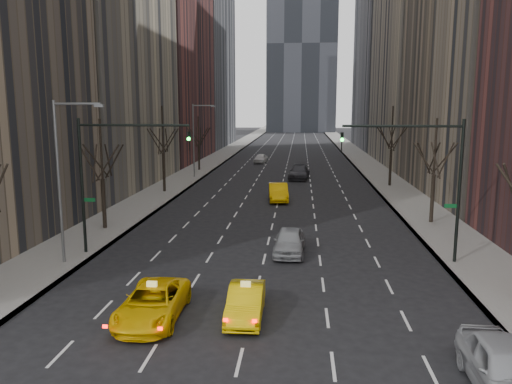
% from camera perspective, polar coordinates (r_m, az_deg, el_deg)
% --- Properties ---
extents(ground, '(400.00, 400.00, 0.00)m').
position_cam_1_polar(ground, '(18.39, -1.92, -18.83)').
color(ground, black).
rests_on(ground, ground).
extents(sidewalk_left, '(4.50, 320.00, 0.15)m').
position_cam_1_polar(sidewalk_left, '(87.64, -4.31, 3.97)').
color(sidewalk_left, slate).
rests_on(sidewalk_left, ground).
extents(sidewalk_right, '(4.50, 320.00, 0.15)m').
position_cam_1_polar(sidewalk_right, '(87.08, 11.84, 3.76)').
color(sidewalk_right, slate).
rests_on(sidewalk_right, ground).
extents(bld_left_far, '(14.00, 28.00, 44.00)m').
position_cam_1_polar(bld_left_far, '(86.36, -11.36, 18.33)').
color(bld_left_far, brown).
rests_on(bld_left_far, ground).
extents(bld_left_deep, '(14.00, 30.00, 60.00)m').
position_cam_1_polar(bld_left_deep, '(116.42, -7.08, 20.13)').
color(bld_left_deep, slate).
rests_on(bld_left_deep, ground).
extents(bld_right_deep, '(14.00, 30.00, 58.00)m').
position_cam_1_polar(bld_right_deep, '(114.53, 15.73, 19.53)').
color(bld_right_deep, slate).
rests_on(bld_right_deep, ground).
extents(tree_lw_b, '(3.36, 3.50, 7.82)m').
position_cam_1_polar(tree_lw_b, '(37.15, -17.13, 1.43)').
color(tree_lw_b, black).
rests_on(tree_lw_b, ground).
extents(tree_lw_c, '(3.36, 3.50, 8.74)m').
position_cam_1_polar(tree_lw_c, '(52.18, -10.54, 4.32)').
color(tree_lw_c, black).
rests_on(tree_lw_c, ground).
extents(tree_lw_d, '(3.36, 3.50, 7.36)m').
position_cam_1_polar(tree_lw_d, '(69.66, -6.56, 5.34)').
color(tree_lw_d, black).
rests_on(tree_lw_d, ground).
extents(tree_rw_b, '(3.36, 3.50, 7.82)m').
position_cam_1_polar(tree_rw_b, '(39.65, 19.64, 1.80)').
color(tree_rw_b, black).
rests_on(tree_rw_b, ground).
extents(tree_rw_c, '(3.36, 3.50, 8.74)m').
position_cam_1_polar(tree_rw_c, '(57.12, 15.19, 4.60)').
color(tree_rw_c, black).
rests_on(tree_rw_c, ground).
extents(traffic_mast_left, '(6.69, 0.39, 8.00)m').
position_cam_1_polar(traffic_mast_left, '(30.34, -16.47, 3.06)').
color(traffic_mast_left, black).
rests_on(traffic_mast_left, ground).
extents(traffic_mast_right, '(6.69, 0.39, 8.00)m').
position_cam_1_polar(traffic_mast_right, '(29.10, 19.18, 2.66)').
color(traffic_mast_right, black).
rests_on(traffic_mast_right, ground).
extents(streetlight_near, '(2.83, 0.22, 9.00)m').
position_cam_1_polar(streetlight_near, '(29.21, -21.08, 2.83)').
color(streetlight_near, slate).
rests_on(streetlight_near, ground).
extents(streetlight_far, '(2.83, 0.22, 9.00)m').
position_cam_1_polar(streetlight_far, '(62.45, -6.84, 6.73)').
color(streetlight_far, slate).
rests_on(streetlight_far, ground).
extents(taxi_suv, '(2.46, 5.20, 1.44)m').
position_cam_1_polar(taxi_suv, '(21.73, -11.73, -12.30)').
color(taxi_suv, yellow).
rests_on(taxi_suv, ground).
extents(taxi_sedan, '(1.50, 4.15, 1.36)m').
position_cam_1_polar(taxi_sedan, '(21.50, -1.18, -12.45)').
color(taxi_sedan, '#E6BC04').
rests_on(taxi_sedan, ground).
extents(silver_sedan_ahead, '(1.98, 4.58, 1.54)m').
position_cam_1_polar(silver_sedan_ahead, '(30.35, 3.84, -5.64)').
color(silver_sedan_ahead, gray).
rests_on(silver_sedan_ahead, ground).
extents(parked_sedan_silver, '(2.09, 4.97, 1.68)m').
position_cam_1_polar(parked_sedan_silver, '(17.98, 26.58, -17.62)').
color(parked_sedan_silver, '#A3A6AB').
rests_on(parked_sedan_silver, ground).
extents(far_taxi, '(2.16, 5.11, 1.64)m').
position_cam_1_polar(far_taxi, '(47.21, 2.57, -0.02)').
color(far_taxi, '#FFBB05').
rests_on(far_taxi, ground).
extents(far_suv_grey, '(2.83, 5.83, 1.63)m').
position_cam_1_polar(far_suv_grey, '(61.63, 4.95, 2.24)').
color(far_suv_grey, '#2D2D32').
rests_on(far_suv_grey, ground).
extents(far_car_white, '(2.25, 4.49, 1.47)m').
position_cam_1_polar(far_car_white, '(79.16, 0.55, 3.87)').
color(far_car_white, white).
rests_on(far_car_white, ground).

